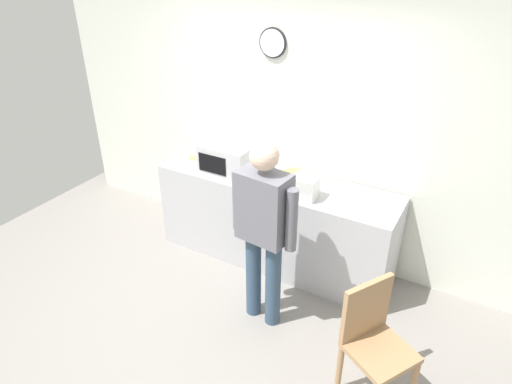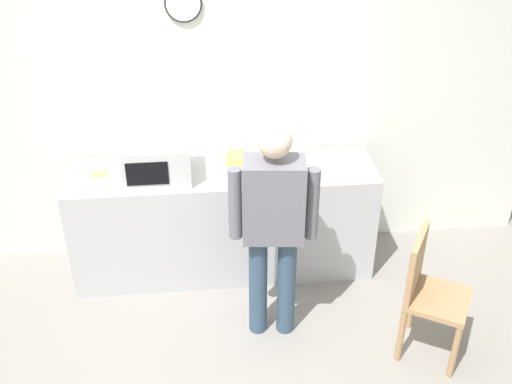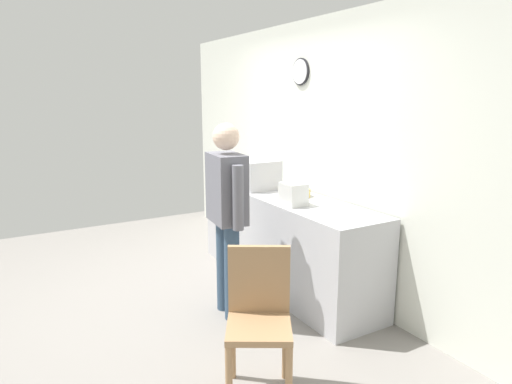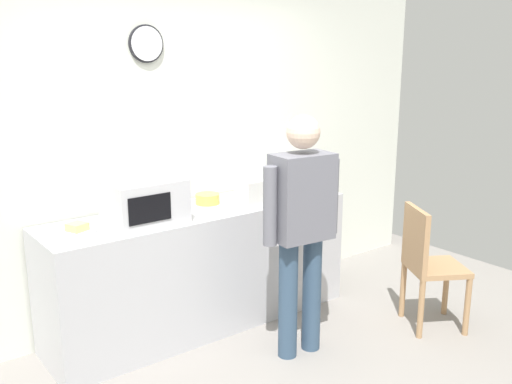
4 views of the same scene
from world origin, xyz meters
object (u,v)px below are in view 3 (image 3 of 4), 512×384
salad_bowl (301,193)px  spoon_utensil (315,194)px  sandwich_plate (240,178)px  person_standing (227,206)px  microwave (254,173)px  wooden_chair (259,314)px  toaster (293,194)px  fork_utensil (281,184)px

salad_bowl → spoon_utensil: size_ratio=1.09×
sandwich_plate → salad_bowl: 1.06m
salad_bowl → person_standing: person_standing is taller
microwave → wooden_chair: (1.80, -1.00, -0.54)m
microwave → person_standing: person_standing is taller
toaster → fork_utensil: 0.93m
person_standing → wooden_chair: 1.15m
microwave → salad_bowl: size_ratio=2.71×
microwave → sandwich_plate: size_ratio=2.10×
microwave → fork_utensil: 0.36m
microwave → fork_utensil: microwave is taller
microwave → sandwich_plate: microwave is taller
microwave → salad_bowl: bearing=15.6°
toaster → spoon_utensil: size_ratio=1.29×
microwave → spoon_utensil: 0.71m
sandwich_plate → person_standing: person_standing is taller
spoon_utensil → wooden_chair: size_ratio=0.18×
spoon_utensil → fork_utensil: bearing=-179.5°
sandwich_plate → person_standing: bearing=-32.2°
salad_bowl → spoon_utensil: 0.16m
toaster → person_standing: person_standing is taller
microwave → fork_utensil: size_ratio=2.94×
toaster → wooden_chair: 1.40m
sandwich_plate → spoon_utensil: 1.10m
fork_utensil → sandwich_plate: bearing=-151.1°
person_standing → spoon_utensil: bearing=99.0°
spoon_utensil → person_standing: (0.17, -1.04, 0.05)m
microwave → toaster: bearing=-5.9°
sandwich_plate → toaster: toaster is taller
microwave → salad_bowl: 0.64m
toaster → spoon_utensil: 0.49m
sandwich_plate → person_standing: (1.23, -0.78, 0.03)m
salad_bowl → person_standing: (0.17, -0.88, 0.01)m
sandwich_plate → person_standing: size_ratio=0.14×
fork_utensil → spoon_utensil: 0.59m
fork_utensil → person_standing: person_standing is taller
salad_bowl → fork_utensil: (-0.58, 0.16, -0.03)m
toaster → person_standing: bearing=-96.3°
microwave → toaster: size_ratio=2.27×
person_standing → fork_utensil: bearing=126.1°
toaster → wooden_chair: toaster is taller
sandwich_plate → wooden_chair: bearing=-25.3°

